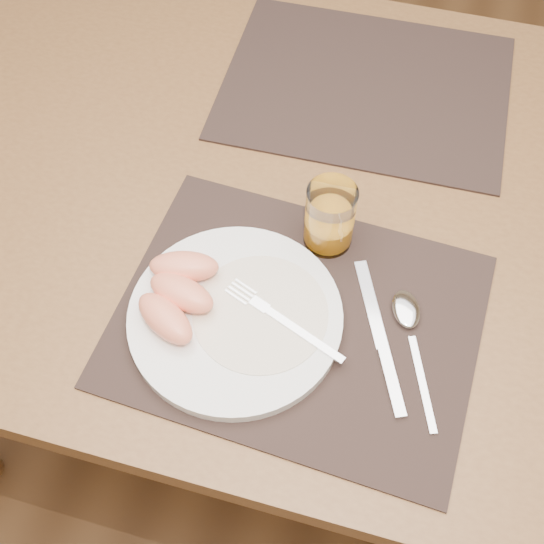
{
  "coord_description": "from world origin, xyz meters",
  "views": [
    {
      "loc": [
        0.1,
        -0.63,
        1.51
      ],
      "look_at": [
        -0.02,
        -0.17,
        0.77
      ],
      "focal_mm": 45.0,
      "sensor_mm": 36.0,
      "label": 1
    }
  ],
  "objects_px": {
    "knife": "(383,348)",
    "placemat_far": "(366,87)",
    "juice_glass": "(330,219)",
    "placemat_near": "(298,320)",
    "plate": "(235,317)",
    "table": "(316,222)",
    "fork": "(275,315)",
    "spoon": "(408,320)"
  },
  "relations": [
    {
      "from": "spoon",
      "to": "juice_glass",
      "type": "height_order",
      "value": "juice_glass"
    },
    {
      "from": "knife",
      "to": "plate",
      "type": "bearing_deg",
      "value": -177.07
    },
    {
      "from": "juice_glass",
      "to": "placemat_near",
      "type": "bearing_deg",
      "value": -93.6
    },
    {
      "from": "knife",
      "to": "juice_glass",
      "type": "relative_size",
      "value": 2.08
    },
    {
      "from": "fork",
      "to": "table",
      "type": "bearing_deg",
      "value": 89.28
    },
    {
      "from": "spoon",
      "to": "juice_glass",
      "type": "bearing_deg",
      "value": 142.33
    },
    {
      "from": "table",
      "to": "knife",
      "type": "distance_m",
      "value": 0.28
    },
    {
      "from": "spoon",
      "to": "knife",
      "type": "bearing_deg",
      "value": -117.13
    },
    {
      "from": "placemat_near",
      "to": "plate",
      "type": "relative_size",
      "value": 1.67
    },
    {
      "from": "spoon",
      "to": "juice_glass",
      "type": "distance_m",
      "value": 0.16
    },
    {
      "from": "placemat_near",
      "to": "placemat_far",
      "type": "relative_size",
      "value": 1.0
    },
    {
      "from": "placemat_near",
      "to": "knife",
      "type": "distance_m",
      "value": 0.11
    },
    {
      "from": "placemat_near",
      "to": "juice_glass",
      "type": "relative_size",
      "value": 4.51
    },
    {
      "from": "table",
      "to": "placemat_near",
      "type": "distance_m",
      "value": 0.24
    },
    {
      "from": "placemat_far",
      "to": "juice_glass",
      "type": "bearing_deg",
      "value": -88.51
    },
    {
      "from": "table",
      "to": "fork",
      "type": "relative_size",
      "value": 8.33
    },
    {
      "from": "placemat_far",
      "to": "fork",
      "type": "bearing_deg",
      "value": -93.44
    },
    {
      "from": "table",
      "to": "placemat_near",
      "type": "height_order",
      "value": "placemat_near"
    },
    {
      "from": "table",
      "to": "placemat_far",
      "type": "height_order",
      "value": "placemat_far"
    },
    {
      "from": "placemat_near",
      "to": "knife",
      "type": "relative_size",
      "value": 2.17
    },
    {
      "from": "plate",
      "to": "fork",
      "type": "xyz_separation_m",
      "value": [
        0.05,
        0.01,
        0.01
      ]
    },
    {
      "from": "placemat_near",
      "to": "fork",
      "type": "relative_size",
      "value": 2.68
    },
    {
      "from": "table",
      "to": "plate",
      "type": "distance_m",
      "value": 0.27
    },
    {
      "from": "plate",
      "to": "juice_glass",
      "type": "xyz_separation_m",
      "value": [
        0.08,
        0.15,
        0.04
      ]
    },
    {
      "from": "spoon",
      "to": "fork",
      "type": "bearing_deg",
      "value": -164.5
    },
    {
      "from": "juice_glass",
      "to": "knife",
      "type": "bearing_deg",
      "value": -54.43
    },
    {
      "from": "plate",
      "to": "juice_glass",
      "type": "height_order",
      "value": "juice_glass"
    },
    {
      "from": "fork",
      "to": "knife",
      "type": "relative_size",
      "value": 0.81
    },
    {
      "from": "spoon",
      "to": "placemat_far",
      "type": "bearing_deg",
      "value": 108.35
    },
    {
      "from": "knife",
      "to": "placemat_far",
      "type": "bearing_deg",
      "value": 103.79
    },
    {
      "from": "placemat_near",
      "to": "juice_glass",
      "type": "height_order",
      "value": "juice_glass"
    },
    {
      "from": "knife",
      "to": "table",
      "type": "bearing_deg",
      "value": 120.14
    },
    {
      "from": "placemat_near",
      "to": "spoon",
      "type": "distance_m",
      "value": 0.14
    },
    {
      "from": "placemat_near",
      "to": "fork",
      "type": "height_order",
      "value": "fork"
    },
    {
      "from": "plate",
      "to": "juice_glass",
      "type": "relative_size",
      "value": 2.71
    },
    {
      "from": "placemat_near",
      "to": "plate",
      "type": "distance_m",
      "value": 0.08
    },
    {
      "from": "placemat_near",
      "to": "fork",
      "type": "distance_m",
      "value": 0.04
    },
    {
      "from": "placemat_near",
      "to": "plate",
      "type": "xyz_separation_m",
      "value": [
        -0.08,
        -0.02,
        0.01
      ]
    },
    {
      "from": "plate",
      "to": "knife",
      "type": "relative_size",
      "value": 1.3
    },
    {
      "from": "plate",
      "to": "spoon",
      "type": "height_order",
      "value": "plate"
    },
    {
      "from": "knife",
      "to": "juice_glass",
      "type": "bearing_deg",
      "value": 125.57
    },
    {
      "from": "placemat_far",
      "to": "spoon",
      "type": "relative_size",
      "value": 2.41
    }
  ]
}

